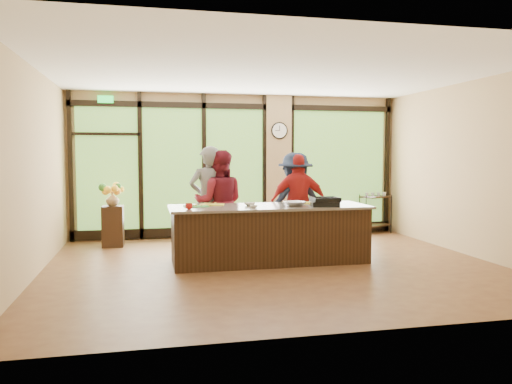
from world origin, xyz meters
name	(u,v)px	position (x,y,z in m)	size (l,w,h in m)	color
floor	(274,266)	(0.00, 0.00, 0.00)	(7.00, 7.00, 0.00)	#55321E
ceiling	(275,72)	(0.00, 0.00, 3.00)	(7.00, 7.00, 0.00)	white
back_wall	(239,166)	(0.00, 3.00, 1.50)	(7.00, 7.00, 0.00)	tan
left_wall	(31,172)	(-3.50, 0.00, 1.50)	(6.00, 6.00, 0.00)	tan
right_wall	(474,169)	(3.50, 0.00, 1.50)	(6.00, 6.00, 0.00)	tan
window_wall	(247,171)	(0.16, 2.95, 1.39)	(6.90, 0.12, 3.00)	tan
island_base	(269,235)	(0.00, 0.30, 0.44)	(3.10, 1.00, 0.88)	black
countertop	(270,207)	(0.00, 0.30, 0.90)	(3.20, 1.10, 0.04)	gray
wall_clock	(279,131)	(0.85, 2.87, 2.25)	(0.36, 0.04, 0.36)	black
cook_left	(209,201)	(-0.88, 1.14, 0.94)	(0.69, 0.45, 1.89)	slate
cook_midleft	(219,203)	(-0.70, 1.10, 0.91)	(0.88, 0.69, 1.82)	maroon
cook_midright	(299,203)	(0.71, 1.00, 0.88)	(1.03, 0.43, 1.75)	#AB1B1A
cook_right	(295,202)	(0.70, 1.17, 0.89)	(1.15, 0.66, 1.78)	#172033
roasting_pan	(325,204)	(0.84, 0.01, 0.96)	(0.43, 0.33, 0.08)	black
mixing_bowl	(295,204)	(0.36, 0.11, 0.96)	(0.33, 0.33, 0.08)	silver
cutting_board_left	(196,206)	(-1.17, 0.42, 0.93)	(0.38, 0.29, 0.01)	green
cutting_board_center	(212,205)	(-0.89, 0.60, 0.93)	(0.39, 0.30, 0.01)	yellow
cutting_board_right	(303,203)	(0.65, 0.55, 0.93)	(0.41, 0.31, 0.01)	yellow
prep_bowl_near	(250,204)	(-0.32, 0.35, 0.95)	(0.17, 0.17, 0.05)	silver
prep_bowl_mid	(254,207)	(-0.32, 0.03, 0.94)	(0.12, 0.12, 0.04)	silver
prep_bowl_far	(302,203)	(0.60, 0.45, 0.94)	(0.13, 0.13, 0.03)	silver
red_ramekin	(189,206)	(-1.32, 0.04, 0.97)	(0.11, 0.11, 0.09)	#B21611
flower_stand	(113,226)	(-2.57, 2.26, 0.39)	(0.39, 0.39, 0.77)	black
flower_vase	(112,199)	(-2.57, 2.26, 0.90)	(0.25, 0.25, 0.26)	#91764F
bar_cart	(375,208)	(3.04, 2.75, 0.54)	(0.76, 0.61, 0.90)	black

